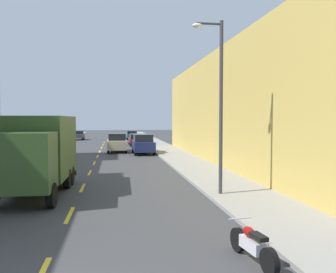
% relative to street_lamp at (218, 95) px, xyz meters
% --- Properties ---
extents(ground_plane, '(160.00, 160.00, 0.00)m').
position_rel_street_lamp_xyz_m(ground_plane, '(-5.96, 20.97, -4.39)').
color(ground_plane, '#38383A').
extents(sidewalk_left, '(3.20, 120.00, 0.14)m').
position_rel_street_lamp_xyz_m(sidewalk_left, '(-13.06, 18.97, -4.32)').
color(sidewalk_left, gray).
rests_on(sidewalk_left, ground_plane).
extents(sidewalk_right, '(3.20, 120.00, 0.14)m').
position_rel_street_lamp_xyz_m(sidewalk_right, '(1.14, 18.97, -4.32)').
color(sidewalk_right, gray).
rests_on(sidewalk_right, ground_plane).
extents(lane_centerline_dashes, '(0.14, 47.20, 0.01)m').
position_rel_street_lamp_xyz_m(lane_centerline_dashes, '(-5.96, 15.47, -4.39)').
color(lane_centerline_dashes, yellow).
rests_on(lane_centerline_dashes, ground_plane).
extents(apartment_block_opposite, '(10.00, 36.00, 8.32)m').
position_rel_street_lamp_xyz_m(apartment_block_opposite, '(7.74, 10.97, -0.23)').
color(apartment_block_opposite, tan).
rests_on(apartment_block_opposite, ground_plane).
extents(street_lamp, '(1.35, 0.28, 7.40)m').
position_rel_street_lamp_xyz_m(street_lamp, '(0.00, 0.00, 0.00)').
color(street_lamp, '#38383D').
rests_on(street_lamp, sidewalk_right).
extents(delivery_box_truck, '(2.55, 7.06, 3.50)m').
position_rel_street_lamp_xyz_m(delivery_box_truck, '(-7.75, 1.93, -2.44)').
color(delivery_box_truck, '#2D471E').
rests_on(delivery_box_truck, ground_plane).
extents(parked_suv_navy, '(2.00, 4.82, 1.93)m').
position_rel_street_lamp_xyz_m(parked_suv_navy, '(-1.66, 19.73, -3.40)').
color(parked_suv_navy, navy).
rests_on(parked_suv_navy, ground_plane).
extents(parked_hatchback_teal, '(1.81, 4.03, 1.50)m').
position_rel_street_lamp_xyz_m(parked_hatchback_teal, '(-1.57, 44.86, -3.63)').
color(parked_hatchback_teal, '#195B60').
rests_on(parked_hatchback_teal, ground_plane).
extents(parked_sedan_forest, '(1.84, 4.51, 1.43)m').
position_rel_street_lamp_xyz_m(parked_sedan_forest, '(-10.31, 18.14, -3.64)').
color(parked_sedan_forest, '#194C28').
rests_on(parked_sedan_forest, ground_plane).
extents(parked_sedan_silver, '(1.80, 4.50, 1.43)m').
position_rel_street_lamp_xyz_m(parked_sedan_silver, '(-10.39, 8.90, -3.64)').
color(parked_sedan_silver, '#B2B5BA').
rests_on(parked_sedan_silver, ground_plane).
extents(parked_wagon_burgundy, '(1.92, 4.74, 1.50)m').
position_rel_street_lamp_xyz_m(parked_wagon_burgundy, '(-1.62, 31.36, -3.59)').
color(parked_wagon_burgundy, maroon).
rests_on(parked_wagon_burgundy, ground_plane).
extents(parked_hatchback_charcoal, '(1.74, 4.00, 1.50)m').
position_rel_street_lamp_xyz_m(parked_hatchback_charcoal, '(-10.37, 45.55, -3.63)').
color(parked_hatchback_charcoal, '#333338').
rests_on(parked_hatchback_charcoal, ground_plane).
extents(moving_champagne_sedan, '(1.95, 4.80, 1.93)m').
position_rel_street_lamp_xyz_m(moving_champagne_sedan, '(-4.16, 22.31, -3.40)').
color(moving_champagne_sedan, tan).
rests_on(moving_champagne_sedan, ground_plane).
extents(parked_motorcycle, '(0.62, 2.05, 0.90)m').
position_rel_street_lamp_xyz_m(parked_motorcycle, '(-1.21, -6.93, -3.98)').
color(parked_motorcycle, black).
rests_on(parked_motorcycle, ground_plane).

